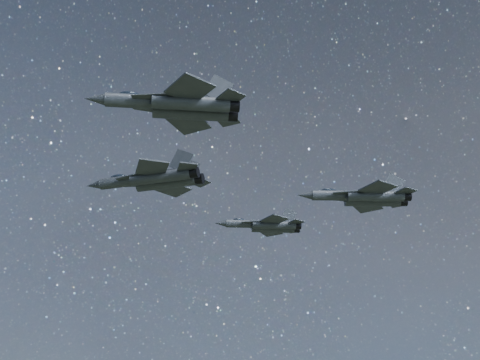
# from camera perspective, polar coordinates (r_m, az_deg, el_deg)

# --- Properties ---
(jet_lead) EXTENTS (19.87, 13.75, 4.99)m
(jet_lead) POSITION_cam_1_polar(r_m,az_deg,el_deg) (85.40, -8.72, 0.08)
(jet_lead) COLOR #2D3338
(jet_left) EXTENTS (17.44, 12.06, 4.38)m
(jet_left) POSITION_cam_1_polar(r_m,az_deg,el_deg) (108.36, 2.70, -4.63)
(jet_left) COLOR #2D3338
(jet_right) EXTENTS (19.51, 13.39, 4.90)m
(jet_right) POSITION_cam_1_polar(r_m,az_deg,el_deg) (68.59, -6.28, 7.55)
(jet_right) COLOR #2D3338
(jet_slot) EXTENTS (18.39, 12.83, 4.63)m
(jet_slot) POSITION_cam_1_polar(r_m,az_deg,el_deg) (89.91, 12.54, -1.70)
(jet_slot) COLOR #2D3338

